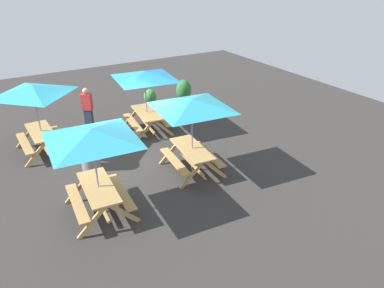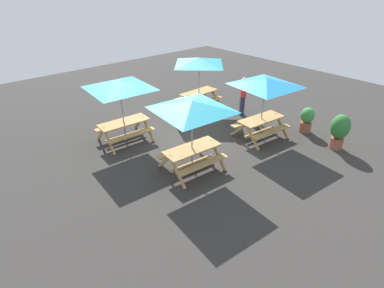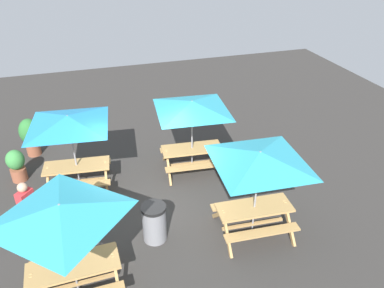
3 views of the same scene
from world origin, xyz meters
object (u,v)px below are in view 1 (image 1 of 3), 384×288
at_px(picnic_table_0, 192,109).
at_px(trash_bin_gray, 90,153).
at_px(person_standing, 88,109).
at_px(picnic_table_3, 92,141).
at_px(potted_plant_1, 184,93).
at_px(potted_plant_0, 150,100).
at_px(picnic_table_1, 34,95).
at_px(picnic_table_2, 145,79).

xyz_separation_m(picnic_table_0, trash_bin_gray, (1.72, 2.58, -1.49)).
bearing_deg(person_standing, trash_bin_gray, -66.25).
height_order(picnic_table_3, potted_plant_1, picnic_table_3).
distance_m(picnic_table_0, potted_plant_0, 5.34).
bearing_deg(picnic_table_0, person_standing, 27.10).
bearing_deg(picnic_table_1, picnic_table_2, -94.86).
distance_m(picnic_table_3, person_standing, 5.35).
bearing_deg(potted_plant_0, person_standing, 102.08).
bearing_deg(potted_plant_1, picnic_table_2, 120.51).
bearing_deg(picnic_table_2, picnic_table_0, -174.61).
bearing_deg(person_standing, picnic_table_3, -63.94).
distance_m(picnic_table_3, potted_plant_0, 7.09).
relative_size(picnic_table_2, potted_plant_0, 2.81).
height_order(trash_bin_gray, person_standing, person_standing).
bearing_deg(potted_plant_1, trash_bin_gray, 121.26).
xyz_separation_m(picnic_table_1, picnic_table_3, (-4.19, -0.58, 0.00)).
bearing_deg(trash_bin_gray, potted_plant_1, -58.74).
bearing_deg(picnic_table_0, picnic_table_3, 106.90).
bearing_deg(potted_plant_0, picnic_table_1, 108.07).
relative_size(picnic_table_1, potted_plant_1, 1.82).
bearing_deg(potted_plant_1, picnic_table_3, 134.72).
distance_m(picnic_table_0, potted_plant_1, 5.43).
xyz_separation_m(picnic_table_3, potted_plant_0, (5.68, -3.99, -1.45)).
height_order(picnic_table_1, potted_plant_1, picnic_table_1).
relative_size(picnic_table_2, trash_bin_gray, 2.87).
distance_m(picnic_table_1, person_standing, 2.31).
xyz_separation_m(picnic_table_0, picnic_table_1, (3.56, 3.61, 0.00)).
height_order(picnic_table_0, picnic_table_3, same).
bearing_deg(potted_plant_1, picnic_table_1, 101.00).
xyz_separation_m(potted_plant_0, potted_plant_1, (-0.33, -1.41, 0.19)).
distance_m(picnic_table_3, trash_bin_gray, 2.82).
height_order(picnic_table_0, person_standing, picnic_table_0).
bearing_deg(potted_plant_0, trash_bin_gray, 133.28).
bearing_deg(picnic_table_0, picnic_table_1, 50.63).
distance_m(picnic_table_1, potted_plant_1, 6.21).
bearing_deg(trash_bin_gray, picnic_table_2, -58.09).
height_order(picnic_table_3, potted_plant_0, picnic_table_3).
relative_size(picnic_table_0, picnic_table_1, 1.21).
bearing_deg(picnic_table_0, picnic_table_2, 4.26).
height_order(picnic_table_2, potted_plant_1, picnic_table_2).
bearing_deg(potted_plant_0, potted_plant_1, -103.20).
distance_m(potted_plant_1, person_standing, 4.17).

